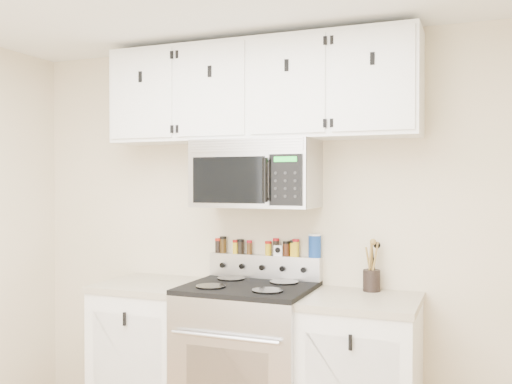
# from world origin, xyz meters

# --- Properties ---
(back_wall) EXTENTS (3.50, 0.01, 2.50)m
(back_wall) POSITION_xyz_m (0.00, 1.75, 1.25)
(back_wall) COLOR #C2B991
(back_wall) RESTS_ON floor
(range) EXTENTS (0.76, 0.65, 1.10)m
(range) POSITION_xyz_m (0.00, 1.43, 0.49)
(range) COLOR #B7B7BA
(range) RESTS_ON floor
(base_cabinet_left) EXTENTS (0.64, 0.62, 0.92)m
(base_cabinet_left) POSITION_xyz_m (-0.69, 1.45, 0.46)
(base_cabinet_left) COLOR white
(base_cabinet_left) RESTS_ON floor
(base_cabinet_right) EXTENTS (0.64, 0.62, 0.92)m
(base_cabinet_right) POSITION_xyz_m (0.69, 1.45, 0.46)
(base_cabinet_right) COLOR white
(base_cabinet_right) RESTS_ON floor
(microwave) EXTENTS (0.76, 0.44, 0.42)m
(microwave) POSITION_xyz_m (0.00, 1.55, 1.63)
(microwave) COLOR #9E9EA3
(microwave) RESTS_ON back_wall
(upper_cabinets) EXTENTS (2.00, 0.35, 0.62)m
(upper_cabinets) POSITION_xyz_m (-0.00, 1.58, 2.15)
(upper_cabinets) COLOR white
(upper_cabinets) RESTS_ON back_wall
(utensil_crock) EXTENTS (0.10, 0.10, 0.30)m
(utensil_crock) POSITION_xyz_m (0.71, 1.66, 1.00)
(utensil_crock) COLOR black
(utensil_crock) RESTS_ON base_cabinet_right
(kitchen_timer) EXTENTS (0.06, 0.05, 0.07)m
(kitchen_timer) POSITION_xyz_m (0.10, 1.71, 1.13)
(kitchen_timer) COLOR white
(kitchen_timer) RESTS_ON range
(salt_canister) EXTENTS (0.08, 0.08, 0.15)m
(salt_canister) POSITION_xyz_m (0.34, 1.71, 1.17)
(salt_canister) COLOR navy
(salt_canister) RESTS_ON range
(spice_jar_0) EXTENTS (0.05, 0.05, 0.10)m
(spice_jar_0) POSITION_xyz_m (-0.34, 1.71, 1.15)
(spice_jar_0) COLOR black
(spice_jar_0) RESTS_ON range
(spice_jar_1) EXTENTS (0.04, 0.04, 0.11)m
(spice_jar_1) POSITION_xyz_m (-0.30, 1.71, 1.16)
(spice_jar_1) COLOR #3C280E
(spice_jar_1) RESTS_ON range
(spice_jar_2) EXTENTS (0.04, 0.04, 0.09)m
(spice_jar_2) POSITION_xyz_m (-0.21, 1.71, 1.15)
(spice_jar_2) COLOR gold
(spice_jar_2) RESTS_ON range
(spice_jar_3) EXTENTS (0.05, 0.05, 0.10)m
(spice_jar_3) POSITION_xyz_m (-0.17, 1.71, 1.15)
(spice_jar_3) COLOR black
(spice_jar_3) RESTS_ON range
(spice_jar_4) EXTENTS (0.04, 0.04, 0.09)m
(spice_jar_4) POSITION_xyz_m (-0.11, 1.71, 1.15)
(spice_jar_4) COLOR #442910
(spice_jar_4) RESTS_ON range
(spice_jar_5) EXTENTS (0.04, 0.04, 0.09)m
(spice_jar_5) POSITION_xyz_m (0.02, 1.71, 1.15)
(spice_jar_5) COLOR gold
(spice_jar_5) RESTS_ON range
(spice_jar_6) EXTENTS (0.04, 0.04, 0.11)m
(spice_jar_6) POSITION_xyz_m (0.08, 1.71, 1.16)
(spice_jar_6) COLOR black
(spice_jar_6) RESTS_ON range
(spice_jar_7) EXTENTS (0.05, 0.05, 0.10)m
(spice_jar_7) POSITION_xyz_m (0.15, 1.71, 1.15)
(spice_jar_7) COLOR #3C1C0E
(spice_jar_7) RESTS_ON range
(spice_jar_8) EXTENTS (0.04, 0.04, 0.10)m
(spice_jar_8) POSITION_xyz_m (0.19, 1.71, 1.15)
(spice_jar_8) COLOR gold
(spice_jar_8) RESTS_ON range
(spice_jar_9) EXTENTS (0.04, 0.04, 0.11)m
(spice_jar_9) POSITION_xyz_m (0.21, 1.71, 1.16)
(spice_jar_9) COLOR gold
(spice_jar_9) RESTS_ON range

